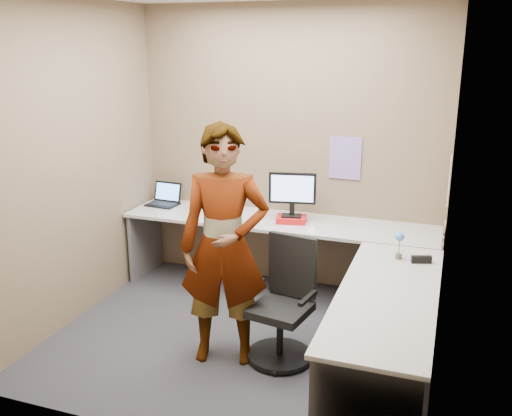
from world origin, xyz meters
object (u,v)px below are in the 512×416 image
at_px(monitor, 292,191).
at_px(office_chair, 284,311).
at_px(desk, 307,261).
at_px(person, 224,247).

relative_size(monitor, office_chair, 0.46).
distance_m(desk, monitor, 0.79).
bearing_deg(desk, person, -123.57).
relative_size(office_chair, person, 0.52).
xyz_separation_m(desk, person, (-0.45, -0.68, 0.31)).
xyz_separation_m(desk, office_chair, (-0.04, -0.54, -0.21)).
bearing_deg(monitor, person, -107.76).
distance_m(monitor, office_chair, 1.32).
height_order(desk, monitor, monitor).
xyz_separation_m(monitor, office_chair, (0.26, -1.12, -0.65)).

